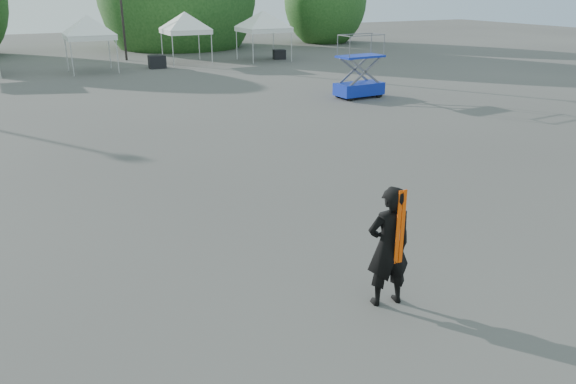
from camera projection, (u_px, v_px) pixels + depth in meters
name	position (u px, v px, depth m)	size (l,w,h in m)	color
ground	(313.00, 247.00, 11.28)	(120.00, 120.00, 0.00)	#474442
tree_far_e	(325.00, 1.00, 50.32)	(3.84, 3.84, 5.84)	#382314
tent_e	(87.00, 19.00, 32.91)	(3.89, 3.89, 3.88)	silver
tent_f	(185.00, 16.00, 36.73)	(3.99, 3.99, 3.88)	silver
tent_g	(263.00, 15.00, 38.20)	(4.34, 4.34, 3.88)	silver
man	(389.00, 246.00, 8.95)	(0.81, 0.60, 2.04)	black
scissor_lift	(360.00, 66.00, 25.74)	(2.29, 1.26, 2.86)	#0C339D
crate_mid	(157.00, 62.00, 35.42)	(1.02, 0.80, 0.80)	black
crate_east	(279.00, 54.00, 39.81)	(0.84, 0.65, 0.65)	black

